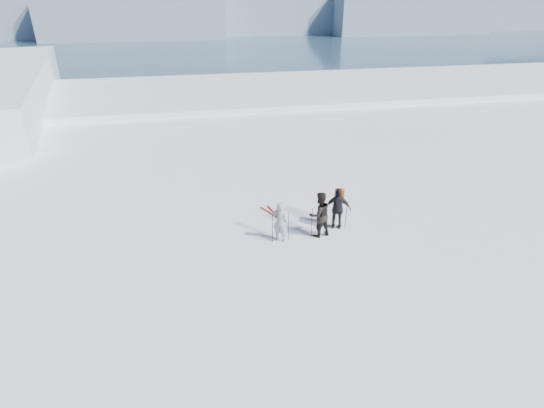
# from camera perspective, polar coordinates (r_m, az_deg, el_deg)

# --- Properties ---
(lake_basin) EXTENTS (820.00, 820.00, 71.62)m
(lake_basin) POSITION_cam_1_polar(r_m,az_deg,el_deg) (43.34, -4.74, 6.17)
(lake_basin) COLOR white
(lake_basin) RESTS_ON ground
(far_mountain_range) EXTENTS (770.00, 110.00, 53.00)m
(far_mountain_range) POSITION_cam_1_polar(r_m,az_deg,el_deg) (466.68, -8.41, 24.38)
(far_mountain_range) COLOR slate
(far_mountain_range) RESTS_ON ground
(skier_grey) EXTENTS (0.70, 0.67, 1.62)m
(skier_grey) POSITION_cam_1_polar(r_m,az_deg,el_deg) (15.97, 1.14, -2.38)
(skier_grey) COLOR #9498A2
(skier_grey) RESTS_ON ground
(skier_dark) EXTENTS (1.03, 0.88, 1.84)m
(skier_dark) POSITION_cam_1_polar(r_m,az_deg,el_deg) (16.34, 6.38, -1.42)
(skier_dark) COLOR black
(skier_dark) RESTS_ON ground
(skier_pack) EXTENTS (1.11, 0.81, 1.74)m
(skier_pack) POSITION_cam_1_polar(r_m,az_deg,el_deg) (16.98, 8.87, -0.62)
(skier_pack) COLOR black
(skier_pack) RESTS_ON ground
(backpack) EXTENTS (0.43, 0.34, 0.54)m
(backpack) POSITION_cam_1_polar(r_m,az_deg,el_deg) (16.73, 9.21, 3.25)
(backpack) COLOR orange
(backpack) RESTS_ON skier_pack
(ski_poles) EXTENTS (3.13, 0.50, 1.33)m
(ski_poles) POSITION_cam_1_polar(r_m,az_deg,el_deg) (16.47, 5.68, -2.30)
(ski_poles) COLOR black
(ski_poles) RESTS_ON ground
(skis_loose) EXTENTS (0.80, 1.68, 0.03)m
(skis_loose) POSITION_cam_1_polar(r_m,az_deg,el_deg) (18.19, 0.25, -1.38)
(skis_loose) COLOR black
(skis_loose) RESTS_ON ground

